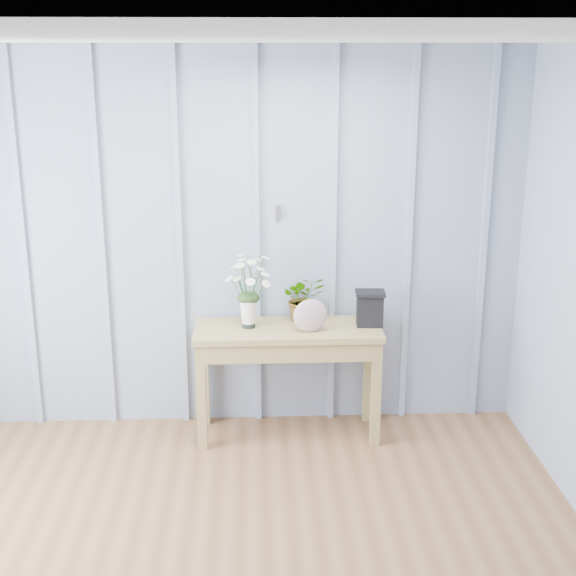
{
  "coord_description": "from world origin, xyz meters",
  "views": [
    {
      "loc": [
        0.23,
        -2.84,
        2.48
      ],
      "look_at": [
        0.44,
        1.94,
        1.03
      ],
      "focal_mm": 50.0,
      "sensor_mm": 36.0,
      "label": 1
    }
  ],
  "objects_px": {
    "sideboard": "(288,344)",
    "daisy_vase": "(248,279)",
    "felt_disc_vessel": "(310,316)",
    "carved_box": "(370,308)"
  },
  "relations": [
    {
      "from": "sideboard",
      "to": "carved_box",
      "type": "xyz_separation_m",
      "value": [
        0.53,
        0.02,
        0.23
      ]
    },
    {
      "from": "sideboard",
      "to": "carved_box",
      "type": "distance_m",
      "value": 0.58
    },
    {
      "from": "daisy_vase",
      "to": "felt_disc_vessel",
      "type": "relative_size",
      "value": 2.38
    },
    {
      "from": "daisy_vase",
      "to": "carved_box",
      "type": "bearing_deg",
      "value": 0.39
    },
    {
      "from": "sideboard",
      "to": "carved_box",
      "type": "bearing_deg",
      "value": 2.29
    },
    {
      "from": "sideboard",
      "to": "felt_disc_vessel",
      "type": "relative_size",
      "value": 5.53
    },
    {
      "from": "sideboard",
      "to": "carved_box",
      "type": "height_order",
      "value": "carved_box"
    },
    {
      "from": "sideboard",
      "to": "daisy_vase",
      "type": "height_order",
      "value": "daisy_vase"
    },
    {
      "from": "daisy_vase",
      "to": "sideboard",
      "type": "bearing_deg",
      "value": -3.63
    },
    {
      "from": "carved_box",
      "to": "felt_disc_vessel",
      "type": "bearing_deg",
      "value": -164.11
    }
  ]
}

